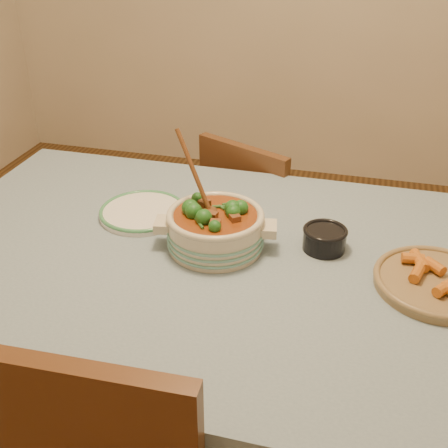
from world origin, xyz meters
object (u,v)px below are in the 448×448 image
Objects in this scene: stew_casserole at (215,226)px; white_plate at (143,212)px; condiment_bowl at (325,238)px; fried_plate at (437,280)px; dining_table at (223,287)px; chair_far at (257,223)px.

stew_casserole is 0.28m from white_plate.
condiment_bowl is 0.30m from fried_plate.
condiment_bowl is at bearing 24.18° from dining_table.
chair_far is at bearing 116.63° from condiment_bowl.
stew_casserole is at bearing 175.96° from fried_plate.
condiment_bowl reaches higher than white_plate.
white_plate is 1.07× the size of fried_plate.
stew_casserole is 1.09× the size of fried_plate.
stew_casserole is (-0.03, 0.05, 0.16)m from dining_table.
condiment_bowl is at bearing 159.56° from fried_plate.
chair_far is (-0.30, 0.59, -0.33)m from condiment_bowl.
fried_plate is at bearing -4.04° from stew_casserole.
stew_casserole is at bearing 124.30° from dining_table.
dining_table is at bearing -155.82° from condiment_bowl.
dining_table is 0.17m from stew_casserole.
stew_casserole reaches higher than fried_plate.
dining_table is 11.65× the size of condiment_bowl.
fried_plate is at bearing 154.46° from chair_far.
dining_table is 0.73m from chair_far.
chair_far is at bearing 91.44° from stew_casserole.
fried_plate reaches higher than white_plate.
stew_casserole is at bearing -167.12° from condiment_bowl.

